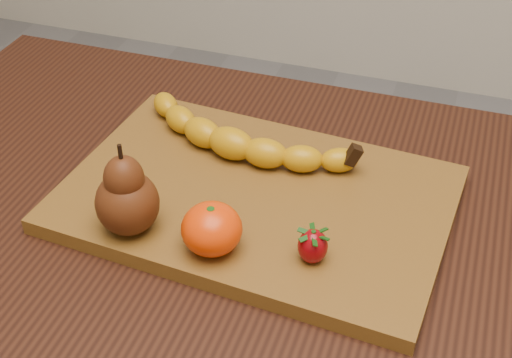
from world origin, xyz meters
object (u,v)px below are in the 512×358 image
(table, at_px, (226,282))
(cutting_board, at_px, (256,199))
(pear, at_px, (125,189))
(mandarin, at_px, (212,229))

(table, distance_m, cutting_board, 0.12)
(table, relative_size, cutting_board, 2.22)
(pear, distance_m, mandarin, 0.10)
(pear, bearing_deg, mandarin, -1.67)
(cutting_board, bearing_deg, table, -115.37)
(mandarin, bearing_deg, cutting_board, 82.65)
(table, height_order, mandarin, mandarin)
(cutting_board, height_order, mandarin, mandarin)
(cutting_board, distance_m, pear, 0.17)
(pear, bearing_deg, table, 34.41)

